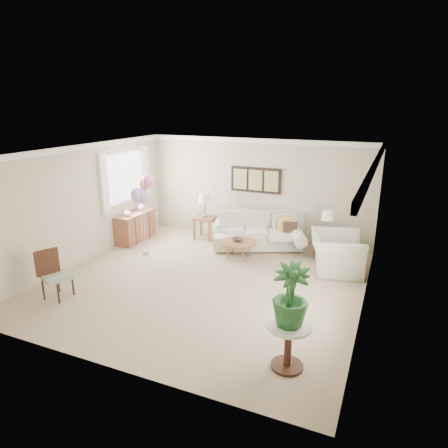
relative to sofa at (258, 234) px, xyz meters
The scene contains 18 objects.
ground_plane 2.35m from the sofa, 97.78° to the right, with size 6.00×6.00×0.00m, color tan.
room_shell 2.59m from the sofa, 100.86° to the right, with size 6.04×6.04×2.60m.
wall_art_triptych 1.41m from the sofa, 115.56° to the left, with size 1.35×0.06×0.65m.
sofa is the anchor object (origin of this frame).
end_table_left 1.50m from the sofa, behind, with size 0.54×0.49×0.59m.
end_table_right 1.66m from the sofa, ahead, with size 0.53×0.48×0.58m.
lamp_left 1.66m from the sofa, behind, with size 0.37×0.37×0.65m.
lamp_right 1.77m from the sofa, ahead, with size 0.30×0.30×0.53m.
coffee_table 0.92m from the sofa, 99.68° to the right, with size 0.82×0.82×0.42m.
decor_bowl 0.92m from the sofa, 101.61° to the right, with size 0.23×0.23×0.06m, color #332921.
armchair 2.12m from the sofa, 19.52° to the right, with size 1.22×1.06×0.79m, color beige.
side_table 4.74m from the sofa, 66.33° to the right, with size 0.61×0.61×0.66m.
potted_plant 4.80m from the sofa, 66.40° to the right, with size 0.48×0.48×0.85m, color #18491A.
accent_chair 4.77m from the sofa, 122.43° to the right, with size 0.60×0.59×0.92m.
credenza 3.18m from the sofa, 165.32° to the right, with size 0.46×1.20×0.74m.
vase_white 3.29m from the sofa, 159.75° to the right, with size 0.18×0.18×0.19m, color silver.
vase_sage 3.14m from the sofa, behind, with size 0.20×0.20×0.21m, color beige.
balloon_cluster 2.99m from the sofa, 144.74° to the right, with size 0.54×0.57×1.92m.
Camera 1 is at (3.27, -6.63, 3.46)m, focal length 32.00 mm.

